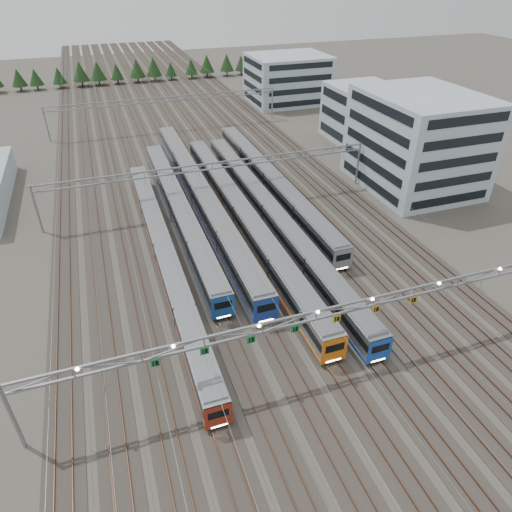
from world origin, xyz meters
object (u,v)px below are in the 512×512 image
object	(u,v)px
train_c	(200,194)
gantry_mid	(212,171)
train_f	(271,181)
gantry_near	(316,318)
gantry_far	(166,103)
depot_bldg_mid	(363,114)
train_a	(164,252)
train_d	(242,215)
depot_bldg_south	(417,141)
depot_bldg_north	(288,79)
train_e	(270,214)
train_b	(179,209)

from	to	relation	value
train_c	gantry_mid	xyz separation A→B (m)	(2.25, -0.57, 4.12)
train_f	gantry_near	distance (m)	43.71
gantry_far	depot_bldg_mid	xyz separation A→B (m)	(41.58, -22.95, -0.26)
gantry_far	train_f	bearing A→B (deg)	-75.40
train_c	gantry_mid	world-z (taller)	gantry_mid
train_a	depot_bldg_mid	bearing A→B (deg)	35.36
train_d	depot_bldg_south	xyz separation A→B (m)	(35.21, 5.31, 6.26)
gantry_near	train_d	bearing A→B (deg)	85.77
depot_bldg_north	train_a	bearing A→B (deg)	-123.63
train_c	depot_bldg_north	distance (m)	71.34
depot_bldg_mid	train_c	bearing A→B (deg)	-153.89
gantry_mid	depot_bldg_north	xyz separation A→B (m)	(38.33, 59.10, 0.15)
train_c	train_f	world-z (taller)	train_c
train_e	gantry_mid	distance (m)	12.62
train_a	depot_bldg_south	world-z (taller)	depot_bldg_south
depot_bldg_south	depot_bldg_mid	distance (m)	26.21
train_b	train_f	xyz separation A→B (m)	(18.00, 5.35, 0.05)
train_b	gantry_mid	world-z (taller)	gantry_mid
train_b	train_c	bearing A→B (deg)	42.39
train_b	depot_bldg_mid	bearing A→B (deg)	27.90
train_b	depot_bldg_mid	world-z (taller)	depot_bldg_mid
gantry_near	gantry_mid	bearing A→B (deg)	89.93
train_b	gantry_far	world-z (taller)	gantry_far
gantry_near	gantry_far	distance (m)	85.12
train_e	train_f	distance (m)	12.43
train_c	gantry_far	xyz separation A→B (m)	(2.25, 44.43, 4.12)
train_d	train_e	size ratio (longest dim) A/B	0.98
train_a	gantry_near	size ratio (longest dim) A/B	1.02
train_f	depot_bldg_south	world-z (taller)	depot_bldg_south
gantry_near	gantry_mid	distance (m)	40.12
gantry_mid	train_a	bearing A→B (deg)	-126.09
train_e	gantry_far	distance (m)	55.35
train_a	train_c	xyz separation A→B (m)	(9.00, 16.01, 0.30)
gantry_near	gantry_mid	size ratio (longest dim) A/B	1.00
train_a	train_f	distance (m)	28.36
train_b	depot_bldg_north	distance (m)	77.29
train_d	depot_bldg_north	distance (m)	77.22
gantry_far	depot_bldg_south	distance (m)	61.49
gantry_mid	depot_bldg_mid	xyz separation A→B (m)	(41.58, 22.05, -0.26)
gantry_mid	depot_bldg_south	bearing A→B (deg)	-5.68
gantry_near	depot_bldg_north	size ratio (longest dim) A/B	2.56
train_a	gantry_far	world-z (taller)	gantry_far
depot_bldg_mid	train_b	bearing A→B (deg)	-152.10
train_d	train_e	world-z (taller)	train_d
train_c	train_b	bearing A→B (deg)	-137.61
train_f	gantry_far	size ratio (longest dim) A/B	0.98
gantry_mid	train_e	bearing A→B (deg)	-55.35
train_d	depot_bldg_south	world-z (taller)	depot_bldg_south
train_b	gantry_far	size ratio (longest dim) A/B	0.94
gantry_near	depot_bldg_south	size ratio (longest dim) A/B	2.56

